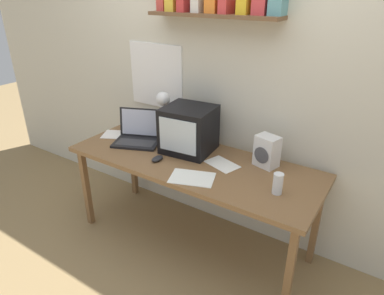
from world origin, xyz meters
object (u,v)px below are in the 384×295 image
(corner_desk, at_px, (192,167))
(space_heater, at_px, (267,151))
(juice_glass, at_px, (278,185))
(loose_paper_near_monitor, at_px, (114,134))
(desk_lamp, at_px, (164,104))
(computer_mouse, at_px, (157,159))
(loose_paper_near_laptop, at_px, (222,164))
(printed_handout, at_px, (192,178))
(laptop, at_px, (138,134))
(crt_monitor, at_px, (189,129))

(corner_desk, distance_m, space_heater, 0.55)
(corner_desk, height_order, juice_glass, juice_glass)
(juice_glass, bearing_deg, loose_paper_near_monitor, 175.71)
(desk_lamp, relative_size, computer_mouse, 3.78)
(loose_paper_near_laptop, distance_m, printed_handout, 0.29)
(laptop, bearing_deg, loose_paper_near_monitor, 160.72)
(laptop, relative_size, computer_mouse, 4.00)
(desk_lamp, bearing_deg, printed_handout, -40.88)
(crt_monitor, bearing_deg, loose_paper_near_monitor, -177.87)
(corner_desk, xyz_separation_m, space_heater, (0.48, 0.21, 0.17))
(desk_lamp, xyz_separation_m, loose_paper_near_monitor, (-0.43, -0.16, -0.30))
(printed_handout, bearing_deg, loose_paper_near_laptop, 74.92)
(corner_desk, relative_size, computer_mouse, 17.35)
(corner_desk, bearing_deg, computer_mouse, -144.26)
(crt_monitor, xyz_separation_m, juice_glass, (0.79, -0.21, -0.11))
(desk_lamp, height_order, juice_glass, desk_lamp)
(laptop, distance_m, juice_glass, 1.23)
(crt_monitor, xyz_separation_m, space_heater, (0.59, 0.09, -0.06))
(desk_lamp, bearing_deg, crt_monitor, -16.05)
(computer_mouse, bearing_deg, desk_lamp, 118.46)
(computer_mouse, bearing_deg, printed_handout, -11.36)
(laptop, height_order, loose_paper_near_laptop, laptop)
(crt_monitor, height_order, space_heater, crt_monitor)
(laptop, bearing_deg, corner_desk, -26.89)
(computer_mouse, bearing_deg, laptop, 151.15)
(desk_lamp, relative_size, loose_paper_near_monitor, 1.64)
(desk_lamp, distance_m, computer_mouse, 0.47)
(desk_lamp, relative_size, loose_paper_near_laptop, 1.51)
(space_heater, xyz_separation_m, computer_mouse, (-0.69, -0.36, -0.10))
(juice_glass, height_order, loose_paper_near_laptop, juice_glass)
(printed_handout, bearing_deg, computer_mouse, 168.64)
(computer_mouse, bearing_deg, space_heater, 27.67)
(laptop, distance_m, desk_lamp, 0.32)
(space_heater, xyz_separation_m, loose_paper_near_monitor, (-1.29, -0.18, -0.11))
(juice_glass, relative_size, loose_paper_near_laptop, 0.50)
(printed_handout, bearing_deg, laptop, 159.45)
(printed_handout, bearing_deg, crt_monitor, 126.64)
(juice_glass, distance_m, space_heater, 0.36)
(space_heater, relative_size, printed_handout, 0.66)
(laptop, xyz_separation_m, space_heater, (1.03, 0.17, 0.05))
(crt_monitor, xyz_separation_m, printed_handout, (0.25, -0.34, -0.17))
(loose_paper_near_monitor, bearing_deg, crt_monitor, 7.90)
(juice_glass, bearing_deg, crt_monitor, 165.13)
(laptop, height_order, loose_paper_near_monitor, laptop)
(crt_monitor, relative_size, computer_mouse, 3.64)
(corner_desk, distance_m, desk_lamp, 0.56)
(space_heater, bearing_deg, corner_desk, -140.62)
(loose_paper_near_laptop, height_order, printed_handout, same)
(loose_paper_near_laptop, bearing_deg, space_heater, 30.23)
(laptop, xyz_separation_m, computer_mouse, (0.34, -0.19, -0.05))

